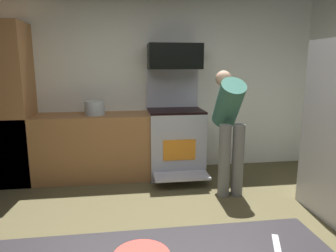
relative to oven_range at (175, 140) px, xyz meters
name	(u,v)px	position (x,y,z in m)	size (l,w,h in m)	color
wall_back	(149,83)	(-0.34, 0.37, 0.79)	(5.20, 0.12, 2.60)	white
lower_cabinet_run	(88,147)	(-1.24, 0.01, -0.06)	(2.40, 0.60, 0.90)	#A06B3E
cabinet_column	(7,105)	(-2.24, 0.01, 0.54)	(0.60, 0.60, 2.10)	#A06B3E
oven_range	(175,140)	(0.00, 0.00, 0.00)	(0.76, 0.96, 1.51)	#B3B5C4
microwave	(175,56)	(0.00, 0.09, 1.18)	(0.74, 0.38, 0.35)	black
person_cook	(229,122)	(0.53, -0.73, 0.38)	(0.31, 0.62, 1.50)	slate
stock_pot	(95,108)	(-1.12, 0.01, 0.48)	(0.27, 0.27, 0.19)	silver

